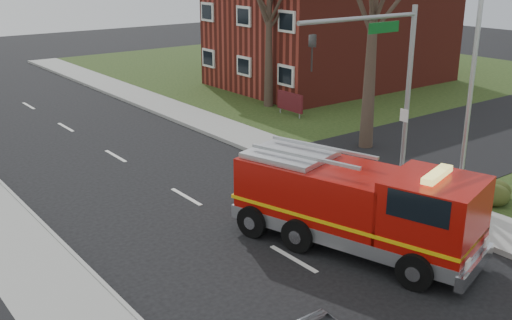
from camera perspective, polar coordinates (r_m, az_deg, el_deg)
ground at (r=17.60m, az=3.58°, el=-9.40°), size 120.00×120.00×0.00m
sidewalk_right at (r=21.78m, az=16.07°, el=-4.23°), size 2.40×80.00×0.15m
brick_building at (r=41.93m, az=7.38°, el=12.14°), size 15.40×10.40×7.25m
health_center_sign at (r=32.71m, az=3.25°, el=5.53°), size 0.12×2.00×1.40m
hedge_corner at (r=23.33m, az=22.30°, el=-2.06°), size 2.80×2.00×0.90m
traffic_signal_mast at (r=20.64m, az=12.21°, el=8.29°), size 5.29×0.18×6.80m
streetlight_pole at (r=21.02m, az=19.81°, el=7.36°), size 1.48×0.16×8.40m
fire_engine at (r=17.91m, az=9.59°, el=-4.45°), size 4.42×7.65×2.92m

